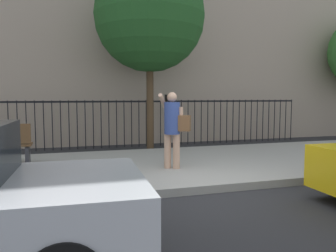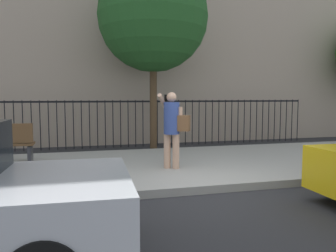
{
  "view_description": "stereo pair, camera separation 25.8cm",
  "coord_description": "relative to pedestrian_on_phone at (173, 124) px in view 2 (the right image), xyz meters",
  "views": [
    {
      "loc": [
        -2.5,
        -5.34,
        1.72
      ],
      "look_at": [
        -0.31,
        1.87,
        1.06
      ],
      "focal_mm": 35.87,
      "sensor_mm": 36.0,
      "label": 1
    },
    {
      "loc": [
        -2.25,
        -5.41,
        1.72
      ],
      "look_at": [
        -0.31,
        1.87,
        1.06
      ],
      "focal_mm": 35.87,
      "sensor_mm": 36.0,
      "label": 2
    }
  ],
  "objects": [
    {
      "name": "pedestrian_on_phone",
      "position": [
        0.0,
        0.0,
        0.0
      ],
      "size": [
        0.72,
        0.62,
        1.66
      ],
      "color": "tan",
      "rests_on": "sidewalk"
    },
    {
      "name": "ground_plane",
      "position": [
        0.29,
        -1.55,
        -1.11
      ],
      "size": [
        60.0,
        60.0,
        0.0
      ],
      "primitive_type": "plane",
      "color": "#28282B"
    },
    {
      "name": "iron_fence",
      "position": [
        0.29,
        4.35,
        -0.09
      ],
      "size": [
        12.03,
        0.04,
        1.6
      ],
      "color": "black",
      "rests_on": "ground"
    },
    {
      "name": "street_tree_mid",
      "position": [
        0.31,
        3.34,
        3.04
      ],
      "size": [
        3.38,
        3.38,
        5.86
      ],
      "color": "#4C3823",
      "rests_on": "ground"
    },
    {
      "name": "sidewalk",
      "position": [
        0.29,
        0.65,
        -1.04
      ],
      "size": [
        28.0,
        4.4,
        0.15
      ],
      "primitive_type": "cube",
      "color": "#9E9B93",
      "rests_on": "ground"
    }
  ]
}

